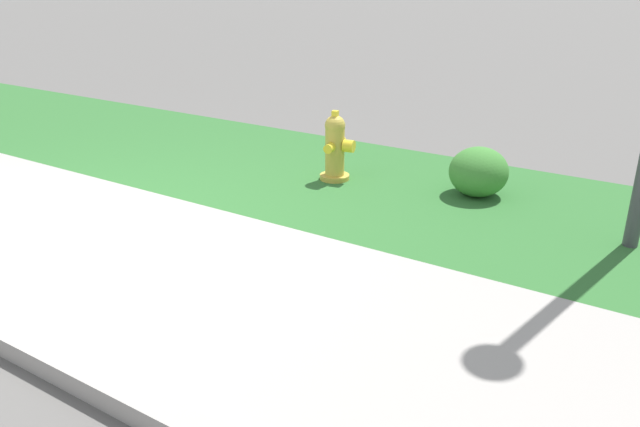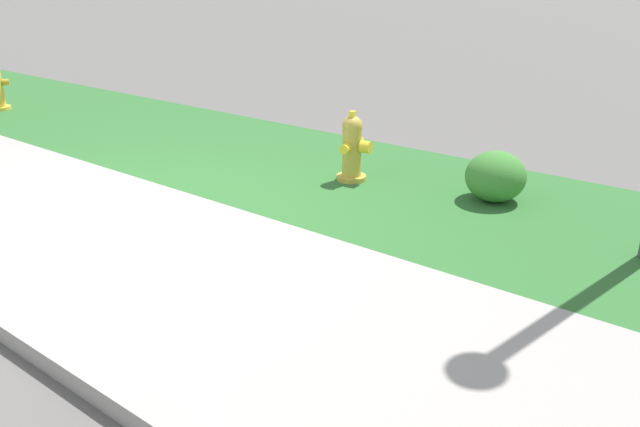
# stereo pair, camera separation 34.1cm
# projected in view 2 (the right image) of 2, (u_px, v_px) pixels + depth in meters

# --- Properties ---
(ground_plane) EXTENTS (120.00, 120.00, 0.00)m
(ground_plane) POSITION_uv_depth(u_px,v_px,m) (87.00, 230.00, 4.98)
(ground_plane) COLOR #5B5956
(sidewalk_pavement) EXTENTS (18.00, 2.12, 0.01)m
(sidewalk_pavement) POSITION_uv_depth(u_px,v_px,m) (87.00, 230.00, 4.98)
(sidewalk_pavement) COLOR #9E9993
(sidewalk_pavement) RESTS_ON ground
(grass_verge) EXTENTS (18.00, 2.60, 0.01)m
(grass_verge) POSITION_uv_depth(u_px,v_px,m) (280.00, 161.00, 6.72)
(grass_verge) COLOR #2D662D
(grass_verge) RESTS_ON ground
(fire_hydrant_far_end) EXTENTS (0.35, 0.38, 0.69)m
(fire_hydrant_far_end) POSITION_uv_depth(u_px,v_px,m) (352.00, 148.00, 6.01)
(fire_hydrant_far_end) COLOR gold
(fire_hydrant_far_end) RESTS_ON ground
(shrub_bush_mid_verge) EXTENTS (0.53, 0.53, 0.45)m
(shrub_bush_mid_verge) POSITION_uv_depth(u_px,v_px,m) (495.00, 176.00, 5.53)
(shrub_bush_mid_verge) COLOR #3D7F33
(shrub_bush_mid_verge) RESTS_ON ground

